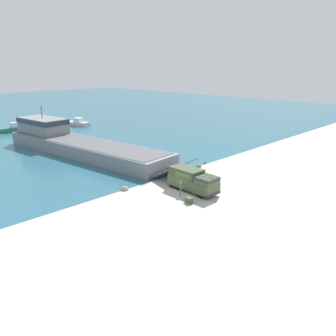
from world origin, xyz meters
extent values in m
plane|color=#B7B5AD|center=(0.00, 0.00, 0.00)|extent=(240.00, 240.00, 0.00)
cube|color=gray|center=(0.66, 25.52, 1.20)|extent=(12.25, 38.40, 2.39)
cube|color=#56565B|center=(0.66, 25.52, 2.43)|extent=(11.45, 36.83, 0.08)
cube|color=gray|center=(-0.95, 38.51, 3.94)|extent=(6.62, 11.15, 3.09)
cube|color=#28333D|center=(-0.95, 38.51, 4.87)|extent=(6.78, 11.27, 0.93)
cylinder|color=#3F3F42|center=(-0.95, 38.51, 6.69)|extent=(0.16, 0.16, 2.40)
cube|color=#56565B|center=(3.22, 4.92, 1.35)|extent=(6.93, 4.63, 2.23)
cube|color=#475638|center=(0.77, -0.82, 1.04)|extent=(2.63, 7.01, 1.29)
cube|color=#475638|center=(0.73, -3.12, 2.10)|extent=(2.39, 2.41, 0.82)
cube|color=#28333D|center=(0.73, -3.12, 2.30)|extent=(2.47, 2.44, 0.41)
cube|color=#3C492E|center=(0.80, 0.36, 2.29)|extent=(2.48, 4.44, 1.20)
cube|color=#2D2D2D|center=(0.70, -4.22, 0.55)|extent=(2.55, 0.29, 0.32)
cylinder|color=black|center=(1.76, -3.00, 0.61)|extent=(0.41, 1.23, 1.23)
cylinder|color=black|center=(-0.30, -2.96, 0.61)|extent=(0.41, 1.23, 1.23)
cylinder|color=black|center=(1.84, 0.77, 0.61)|extent=(0.41, 1.23, 1.23)
cylinder|color=black|center=(-0.22, 0.81, 0.61)|extent=(0.41, 1.23, 1.23)
cylinder|color=black|center=(1.86, 1.87, 0.61)|extent=(0.41, 1.23, 1.23)
cylinder|color=black|center=(-0.20, 1.91, 0.61)|extent=(0.41, 1.23, 1.23)
cylinder|color=#566042|center=(-1.56, -0.81, 0.44)|extent=(0.14, 0.14, 0.89)
cylinder|color=#566042|center=(-1.44, -0.68, 0.44)|extent=(0.14, 0.14, 0.89)
cube|color=#566042|center=(-1.50, -0.75, 1.24)|extent=(0.48, 0.48, 0.70)
sphere|color=tan|center=(-1.50, -0.75, 1.71)|extent=(0.24, 0.24, 0.24)
cube|color=#2D7060|center=(-0.45, 57.16, 0.54)|extent=(6.72, 2.36, 1.07)
cube|color=silver|center=(0.05, 57.12, 1.66)|extent=(2.07, 1.46, 1.18)
cube|color=#B7BABF|center=(15.33, 53.93, 0.51)|extent=(5.01, 7.48, 1.03)
cube|color=silver|center=(15.52, 53.44, 1.60)|extent=(2.48, 2.63, 1.13)
cube|color=#3D4C33|center=(-2.48, -3.06, 0.35)|extent=(0.92, 1.01, 0.70)
sphere|color=#66605B|center=(11.79, 6.08, 0.00)|extent=(0.55, 0.55, 0.55)
sphere|color=gray|center=(-5.34, 5.72, 0.00)|extent=(1.05, 1.05, 1.05)
sphere|color=gray|center=(9.56, 5.50, 0.00)|extent=(0.90, 0.90, 0.90)
camera|label=1|loc=(-29.52, -26.88, 15.58)|focal=35.00mm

